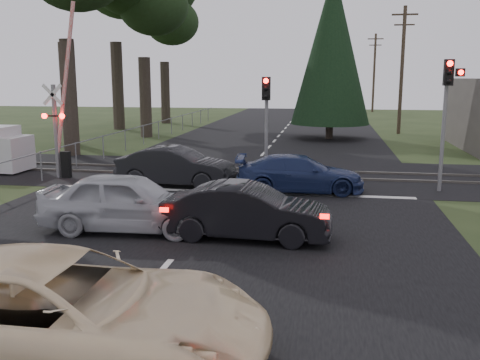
% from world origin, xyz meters
% --- Properties ---
extents(ground, '(120.00, 120.00, 0.00)m').
position_xyz_m(ground, '(0.00, 0.00, 0.00)').
color(ground, '#293819').
rests_on(ground, ground).
extents(road, '(14.00, 100.00, 0.01)m').
position_xyz_m(road, '(0.00, 10.00, 0.01)').
color(road, black).
rests_on(road, ground).
extents(rail_corridor, '(120.00, 8.00, 0.01)m').
position_xyz_m(rail_corridor, '(0.00, 12.00, 0.01)').
color(rail_corridor, black).
rests_on(rail_corridor, ground).
extents(stop_line, '(13.00, 0.35, 0.00)m').
position_xyz_m(stop_line, '(0.00, 8.20, 0.01)').
color(stop_line, silver).
rests_on(stop_line, ground).
extents(rail_near, '(120.00, 0.12, 0.10)m').
position_xyz_m(rail_near, '(0.00, 11.20, 0.05)').
color(rail_near, '#59544C').
rests_on(rail_near, ground).
extents(rail_far, '(120.00, 0.12, 0.10)m').
position_xyz_m(rail_far, '(0.00, 12.80, 0.05)').
color(rail_far, '#59544C').
rests_on(rail_far, ground).
extents(crossing_signal, '(1.62, 0.38, 6.96)m').
position_xyz_m(crossing_signal, '(-7.27, 9.79, 2.06)').
color(crossing_signal, slate).
rests_on(crossing_signal, ground).
extents(traffic_signal_right, '(0.68, 0.48, 4.70)m').
position_xyz_m(traffic_signal_right, '(7.55, 9.47, 3.31)').
color(traffic_signal_right, slate).
rests_on(traffic_signal_right, ground).
extents(traffic_signal_center, '(0.32, 0.48, 4.10)m').
position_xyz_m(traffic_signal_center, '(1.00, 10.68, 2.81)').
color(traffic_signal_center, slate).
rests_on(traffic_signal_center, ground).
extents(utility_pole_mid, '(1.80, 0.26, 9.00)m').
position_xyz_m(utility_pole_mid, '(8.50, 30.00, 4.73)').
color(utility_pole_mid, '#4C3D2D').
rests_on(utility_pole_mid, ground).
extents(utility_pole_far, '(1.80, 0.26, 9.00)m').
position_xyz_m(utility_pole_far, '(8.50, 55.00, 4.73)').
color(utility_pole_far, '#4C3D2D').
rests_on(utility_pole_far, ground).
extents(euc_tree_e, '(6.00, 6.00, 13.20)m').
position_xyz_m(euc_tree_e, '(-11.00, 36.00, 9.51)').
color(euc_tree_e, '#473D33').
rests_on(euc_tree_e, ground).
extents(conifer_tree, '(5.20, 5.20, 11.00)m').
position_xyz_m(conifer_tree, '(3.50, 26.00, 5.99)').
color(conifer_tree, '#473D33').
rests_on(conifer_tree, ground).
extents(fence_left, '(0.10, 36.00, 1.20)m').
position_xyz_m(fence_left, '(-7.80, 22.50, 0.00)').
color(fence_left, slate).
rests_on(fence_left, ground).
extents(cream_coupe, '(6.08, 2.94, 1.67)m').
position_xyz_m(cream_coupe, '(-0.20, -3.90, 0.83)').
color(cream_coupe, '#FFE5B6').
rests_on(cream_coupe, ground).
extents(dark_hatchback, '(4.35, 1.68, 1.41)m').
position_xyz_m(dark_hatchback, '(1.47, 2.71, 0.71)').
color(dark_hatchback, black).
rests_on(dark_hatchback, ground).
extents(silver_car, '(4.73, 2.08, 1.59)m').
position_xyz_m(silver_car, '(-1.83, 2.91, 0.79)').
color(silver_car, '#A7AAAF').
rests_on(silver_car, ground).
extents(blue_sedan, '(4.72, 2.23, 1.33)m').
position_xyz_m(blue_sedan, '(2.47, 8.65, 0.66)').
color(blue_sedan, navy).
rests_on(blue_sedan, ground).
extents(dark_car_far, '(4.60, 1.95, 1.48)m').
position_xyz_m(dark_car_far, '(-2.22, 8.97, 0.74)').
color(dark_car_far, black).
rests_on(dark_car_far, ground).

